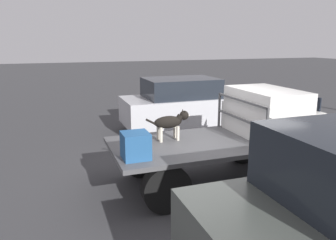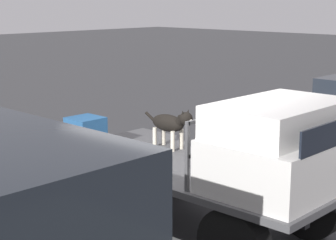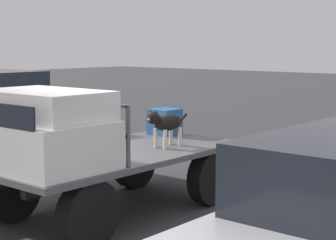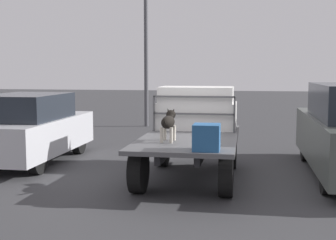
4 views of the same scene
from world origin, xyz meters
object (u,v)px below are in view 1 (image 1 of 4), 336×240
(flatbed_truck, at_px, (211,153))
(cargo_crate, at_px, (136,146))
(dog, at_px, (171,122))
(parked_sedan, at_px, (185,104))

(flatbed_truck, relative_size, cargo_crate, 8.93)
(dog, distance_m, cargo_crate, 1.22)
(flatbed_truck, height_order, parked_sedan, parked_sedan)
(flatbed_truck, bearing_deg, cargo_crate, -163.89)
(dog, xyz_separation_m, parked_sedan, (1.81, 3.67, -0.43))
(dog, bearing_deg, cargo_crate, -125.24)
(flatbed_truck, distance_m, dog, 1.01)
(dog, height_order, parked_sedan, parked_sedan)
(dog, bearing_deg, flatbed_truck, -9.77)
(flatbed_truck, height_order, cargo_crate, cargo_crate)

